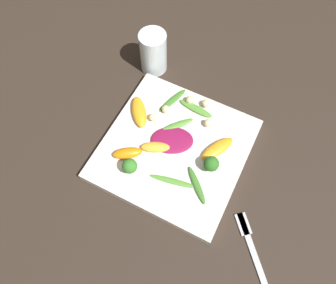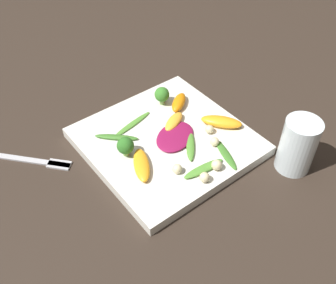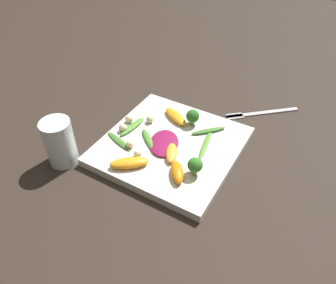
{
  "view_description": "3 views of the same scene",
  "coord_description": "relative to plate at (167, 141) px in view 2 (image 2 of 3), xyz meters",
  "views": [
    {
      "loc": [
        -0.12,
        0.27,
        0.62
      ],
      "look_at": [
        0.01,
        0.0,
        0.04
      ],
      "focal_mm": 35.0,
      "sensor_mm": 36.0,
      "label": 1
    },
    {
      "loc": [
        -0.32,
        -0.42,
        0.52
      ],
      "look_at": [
        -0.01,
        -0.02,
        0.03
      ],
      "focal_mm": 42.0,
      "sensor_mm": 36.0,
      "label": 2
    },
    {
      "loc": [
        0.46,
        0.26,
        0.49
      ],
      "look_at": [
        0.01,
        0.0,
        0.03
      ],
      "focal_mm": 35.0,
      "sensor_mm": 36.0,
      "label": 3
    }
  ],
  "objects": [
    {
      "name": "macadamia_nut_0",
      "position": [
        0.07,
        -0.04,
        0.02
      ],
      "size": [
        0.02,
        0.02,
        0.02
      ],
      "color": "beige",
      "rests_on": "plate"
    },
    {
      "name": "drinking_glass",
      "position": [
        0.14,
        -0.18,
        0.04
      ],
      "size": [
        0.06,
        0.06,
        0.1
      ],
      "color": "silver",
      "rests_on": "ground_plane"
    },
    {
      "name": "arugula_sprig_3",
      "position": [
        0.05,
        -0.1,
        0.01
      ],
      "size": [
        0.04,
        0.08,
        0.01
      ],
      "color": "#3D7528",
      "rests_on": "plate"
    },
    {
      "name": "broccoli_floret_0",
      "position": [
        0.05,
        0.09,
        0.03
      ],
      "size": [
        0.03,
        0.03,
        0.04
      ],
      "color": "#84AD5B",
      "rests_on": "plate"
    },
    {
      "name": "macadamia_nut_4",
      "position": [
        -0.04,
        -0.08,
        0.02
      ],
      "size": [
        0.02,
        0.02,
        0.02
      ],
      "color": "beige",
      "rests_on": "plate"
    },
    {
      "name": "arugula_sprig_0",
      "position": [
        0.0,
        -0.1,
        0.01
      ],
      "size": [
        0.08,
        0.03,
        0.01
      ],
      "color": "#518E33",
      "rests_on": "plate"
    },
    {
      "name": "macadamia_nut_1",
      "position": [
        -0.01,
        -0.12,
        0.02
      ],
      "size": [
        0.02,
        0.02,
        0.02
      ],
      "color": "beige",
      "rests_on": "plate"
    },
    {
      "name": "orange_segment_1",
      "position": [
        0.1,
        -0.04,
        0.02
      ],
      "size": [
        0.07,
        0.08,
        0.02
      ],
      "color": "orange",
      "rests_on": "plate"
    },
    {
      "name": "macadamia_nut_3",
      "position": [
        0.02,
        -0.11,
        0.02
      ],
      "size": [
        0.02,
        0.02,
        0.02
      ],
      "color": "beige",
      "rests_on": "plate"
    },
    {
      "name": "orange_segment_0",
      "position": [
        -0.08,
        -0.03,
        0.02
      ],
      "size": [
        0.06,
        0.08,
        0.01
      ],
      "color": "orange",
      "rests_on": "plate"
    },
    {
      "name": "arugula_sprig_4",
      "position": [
        -0.03,
        0.07,
        0.01
      ],
      "size": [
        0.1,
        0.03,
        0.0
      ],
      "color": "#518E33",
      "rests_on": "plate"
    },
    {
      "name": "ground_plane",
      "position": [
        0.0,
        0.0,
        -0.01
      ],
      "size": [
        2.4,
        2.4,
        0.0
      ],
      "primitive_type": "plane",
      "color": "#2D231C"
    },
    {
      "name": "orange_segment_3",
      "position": [
        0.03,
        0.02,
        0.02
      ],
      "size": [
        0.06,
        0.05,
        0.01
      ],
      "color": "#FCAD33",
      "rests_on": "plate"
    },
    {
      "name": "orange_segment_2",
      "position": [
        0.08,
        0.06,
        0.02
      ],
      "size": [
        0.06,
        0.05,
        0.02
      ],
      "color": "orange",
      "rests_on": "plate"
    },
    {
      "name": "fork",
      "position": [
        -0.22,
        0.12,
        -0.01
      ],
      "size": [
        0.14,
        0.15,
        0.01
      ],
      "color": "#B2B2B7",
      "rests_on": "ground_plane"
    },
    {
      "name": "macadamia_nut_2",
      "position": [
        0.06,
        -0.07,
        0.02
      ],
      "size": [
        0.02,
        0.02,
        0.02
      ],
      "color": "beige",
      "rests_on": "plate"
    },
    {
      "name": "arugula_sprig_2",
      "position": [
        -0.07,
        0.05,
        0.01
      ],
      "size": [
        0.07,
        0.07,
        0.01
      ],
      "color": "#3D7528",
      "rests_on": "plate"
    },
    {
      "name": "broccoli_floret_1",
      "position": [
        -0.08,
        0.01,
        0.03
      ],
      "size": [
        0.03,
        0.03,
        0.04
      ],
      "color": "#84AD5B",
      "rests_on": "plate"
    },
    {
      "name": "radicchio_leaf_0",
      "position": [
        0.01,
        -0.01,
        0.01
      ],
      "size": [
        0.11,
        0.09,
        0.01
      ],
      "color": "maroon",
      "rests_on": "plate"
    },
    {
      "name": "arugula_sprig_1",
      "position": [
        0.02,
        -0.05,
        0.01
      ],
      "size": [
        0.06,
        0.07,
        0.01
      ],
      "color": "#518E33",
      "rests_on": "plate"
    },
    {
      "name": "plate",
      "position": [
        0.0,
        0.0,
        0.0
      ],
      "size": [
        0.28,
        0.28,
        0.02
      ],
      "color": "silver",
      "rests_on": "ground_plane"
    }
  ]
}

